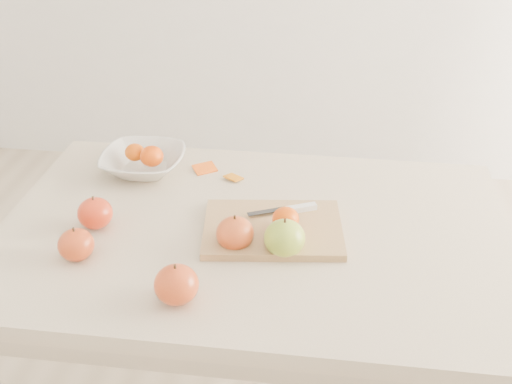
# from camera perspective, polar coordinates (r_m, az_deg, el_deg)

# --- Properties ---
(table) EXTENTS (1.20, 0.80, 0.75)m
(table) POSITION_cam_1_polar(r_m,az_deg,el_deg) (1.56, -0.25, -6.27)
(table) COLOR beige
(table) RESTS_ON ground
(cutting_board) EXTENTS (0.35, 0.27, 0.02)m
(cutting_board) POSITION_cam_1_polar(r_m,az_deg,el_deg) (1.49, 1.51, -3.30)
(cutting_board) COLOR tan
(cutting_board) RESTS_ON table
(board_tangerine) EXTENTS (0.06, 0.06, 0.05)m
(board_tangerine) POSITION_cam_1_polar(r_m,az_deg,el_deg) (1.46, 2.65, -2.41)
(board_tangerine) COLOR #D05507
(board_tangerine) RESTS_ON cutting_board
(fruit_bowl) EXTENTS (0.22, 0.22, 0.05)m
(fruit_bowl) POSITION_cam_1_polar(r_m,az_deg,el_deg) (1.77, -9.99, 2.65)
(fruit_bowl) COLOR silver
(fruit_bowl) RESTS_ON table
(bowl_tangerine_near) EXTENTS (0.05, 0.05, 0.05)m
(bowl_tangerine_near) POSITION_cam_1_polar(r_m,az_deg,el_deg) (1.77, -10.73, 3.50)
(bowl_tangerine_near) COLOR #D76607
(bowl_tangerine_near) RESTS_ON fruit_bowl
(bowl_tangerine_far) EXTENTS (0.06, 0.06, 0.06)m
(bowl_tangerine_far) POSITION_cam_1_polar(r_m,az_deg,el_deg) (1.73, -9.26, 3.17)
(bowl_tangerine_far) COLOR #E34708
(bowl_tangerine_far) RESTS_ON fruit_bowl
(orange_peel_a) EXTENTS (0.07, 0.07, 0.01)m
(orange_peel_a) POSITION_cam_1_polar(r_m,az_deg,el_deg) (1.76, -4.57, 1.99)
(orange_peel_a) COLOR #E1570F
(orange_peel_a) RESTS_ON table
(orange_peel_b) EXTENTS (0.06, 0.05, 0.01)m
(orange_peel_b) POSITION_cam_1_polar(r_m,az_deg,el_deg) (1.71, -2.01, 1.23)
(orange_peel_b) COLOR #C66E0E
(orange_peel_b) RESTS_ON table
(paring_knife) EXTENTS (0.16, 0.08, 0.01)m
(paring_knife) POSITION_cam_1_polar(r_m,az_deg,el_deg) (1.54, 3.54, -1.49)
(paring_knife) COLOR white
(paring_knife) RESTS_ON cutting_board
(apple_green) EXTENTS (0.09, 0.09, 0.08)m
(apple_green) POSITION_cam_1_polar(r_m,az_deg,el_deg) (1.40, 2.55, -4.11)
(apple_green) COLOR olive
(apple_green) RESTS_ON table
(apple_red_c) EXTENTS (0.09, 0.09, 0.08)m
(apple_red_c) POSITION_cam_1_polar(r_m,az_deg,el_deg) (1.28, -7.09, -8.16)
(apple_red_c) COLOR #A11C0C
(apple_red_c) RESTS_ON table
(apple_red_e) EXTENTS (0.08, 0.08, 0.08)m
(apple_red_e) POSITION_cam_1_polar(r_m,az_deg,el_deg) (1.42, -1.88, -3.68)
(apple_red_e) COLOR #A2221B
(apple_red_e) RESTS_ON table
(apple_red_d) EXTENTS (0.08, 0.08, 0.07)m
(apple_red_d) POSITION_cam_1_polar(r_m,az_deg,el_deg) (1.44, -15.70, -4.53)
(apple_red_d) COLOR maroon
(apple_red_d) RESTS_ON table
(apple_red_b) EXTENTS (0.08, 0.08, 0.07)m
(apple_red_b) POSITION_cam_1_polar(r_m,az_deg,el_deg) (1.54, -14.11, -1.84)
(apple_red_b) COLOR #900507
(apple_red_b) RESTS_ON table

